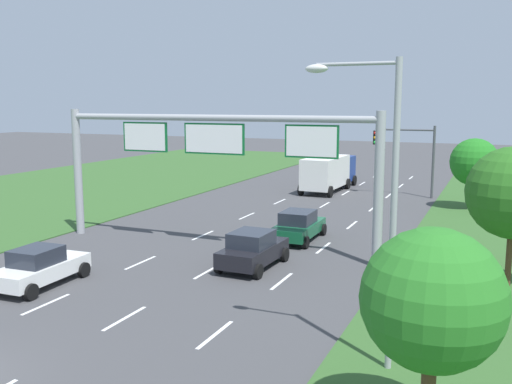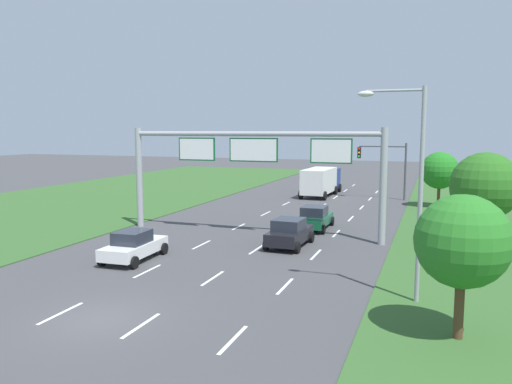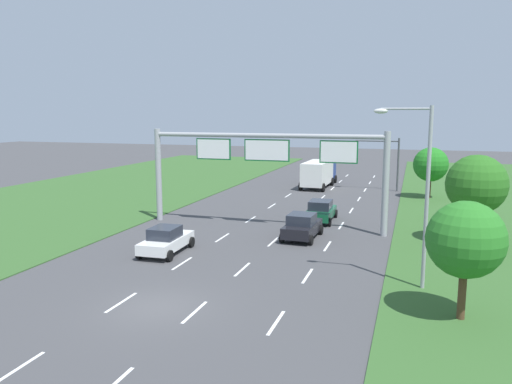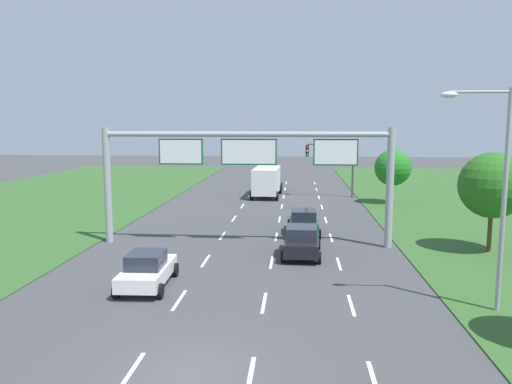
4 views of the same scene
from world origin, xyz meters
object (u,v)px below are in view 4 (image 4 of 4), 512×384
street_lamp (495,181)px  roadside_tree_far (393,168)px  box_truck (268,180)px  roadside_tree_mid (493,185)px  car_lead_silver (302,241)px  car_mid_lane (147,270)px  car_near_red (303,222)px  traffic_light_mast (333,158)px  sign_gantry (248,163)px

street_lamp → roadside_tree_far: street_lamp is taller
box_truck → street_lamp: bearing=-69.8°
roadside_tree_mid → roadside_tree_far: (-2.19, 17.25, -0.52)m
car_lead_silver → car_mid_lane: size_ratio=0.97×
car_near_red → traffic_light_mast: bearing=79.0°
street_lamp → car_mid_lane: bearing=172.5°
traffic_light_mast → roadside_tree_far: traffic_light_mast is taller
car_lead_silver → traffic_light_mast: (3.27, 22.76, 3.03)m
car_near_red → car_lead_silver: bearing=-92.4°
car_near_red → car_mid_lane: car_near_red is taller
car_lead_silver → traffic_light_mast: 23.19m
sign_gantry → car_lead_silver: bearing=-36.7°
box_truck → roadside_tree_mid: bearing=-55.9°
car_mid_lane → roadside_tree_mid: bearing=20.9°
car_mid_lane → traffic_light_mast: traffic_light_mast is taller
car_mid_lane → car_lead_silver: bearing=37.9°
street_lamp → roadside_tree_mid: bearing=69.5°
car_mid_lane → sign_gantry: bearing=63.6°
car_lead_silver → box_truck: bearing=99.7°
traffic_light_mast → street_lamp: street_lamp is taller
street_lamp → sign_gantry: bearing=135.7°
roadside_tree_mid → car_mid_lane: bearing=-157.0°
car_near_red → traffic_light_mast: 17.60m
car_near_red → car_lead_silver: size_ratio=1.06×
street_lamp → roadside_tree_far: bearing=87.3°
car_near_red → car_lead_silver: 5.72m
sign_gantry → roadside_tree_mid: bearing=-3.2°
sign_gantry → roadside_tree_mid: 13.78m
car_mid_lane → roadside_tree_far: bearing=56.2°
car_lead_silver → car_near_red: bearing=90.2°
car_lead_silver → box_truck: 23.69m
sign_gantry → roadside_tree_far: size_ratio=3.48×
box_truck → street_lamp: size_ratio=0.99×
box_truck → traffic_light_mast: traffic_light_mast is taller
car_lead_silver → roadside_tree_mid: 11.05m
car_near_red → street_lamp: bearing=-63.4°
car_lead_silver → traffic_light_mast: traffic_light_mast is taller
car_lead_silver → car_mid_lane: bearing=-138.2°
box_truck → roadside_tree_far: 12.57m
car_near_red → roadside_tree_far: size_ratio=0.88×
car_mid_lane → sign_gantry: (3.69, 8.16, 4.16)m
car_mid_lane → street_lamp: (13.95, -1.84, 4.30)m
car_mid_lane → roadside_tree_mid: 19.15m
car_near_red → roadside_tree_mid: bearing=-22.3°
car_lead_silver → sign_gantry: bearing=145.2°
sign_gantry → traffic_light_mast: bearing=72.4°
car_lead_silver → roadside_tree_far: bearing=68.0°
sign_gantry → traffic_light_mast: (6.47, 20.38, -1.08)m
street_lamp → roadside_tree_mid: size_ratio=1.50×
car_lead_silver → car_mid_lane: car_lead_silver is taller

